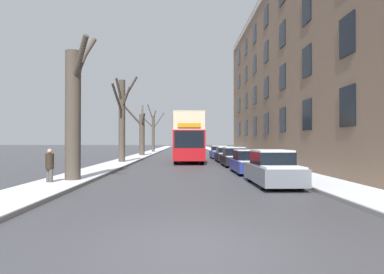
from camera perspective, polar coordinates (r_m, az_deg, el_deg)
The scene contains 15 objects.
ground_plane at distance 6.63m, azimuth 1.50°, elevation -17.56°, with size 320.00×320.00×0.00m, color #424247.
sidewalk_left at distance 59.62m, azimuth -6.54°, elevation -2.45°, with size 2.33×130.00×0.16m.
sidewalk_right at distance 59.68m, azimuth 4.56°, elevation -2.45°, with size 2.33×130.00×0.16m.
terrace_facade_right at distance 30.34m, azimuth 21.89°, elevation 10.67°, with size 9.10×45.16×15.74m.
bare_tree_left_0 at distance 16.73m, azimuth -19.04°, elevation 4.53°, with size 1.45×3.75×7.35m.
bare_tree_left_1 at distance 29.74m, azimuth -11.59°, elevation 3.16°, with size 1.87×2.90×7.37m.
bare_tree_left_2 at distance 43.21m, azimuth -8.42°, elevation 0.82°, with size 2.84×3.94×6.68m.
bare_tree_left_3 at distance 57.30m, azimuth -6.49°, elevation 0.92°, with size 3.98×1.62×7.98m.
double_decker_bus at distance 31.92m, azimuth -0.61°, elevation 0.28°, with size 2.62×10.31×4.35m.
parked_car_0 at distance 15.32m, azimuth 13.27°, elevation -5.23°, with size 1.73×4.48×1.54m.
parked_car_1 at distance 20.69m, azimuth 9.42°, elevation -4.22°, with size 1.78×4.19×1.39m.
parked_car_2 at distance 26.33m, azimuth 7.10°, elevation -3.42°, with size 1.81×4.09×1.45m.
parked_car_3 at distance 31.97m, azimuth 5.61°, elevation -2.96°, with size 1.77×4.23×1.40m.
parked_car_4 at distance 38.08m, azimuth 4.50°, elevation -2.59°, with size 1.86×4.08×1.41m.
pedestrian_left_sidewalk at distance 15.93m, azimuth -22.64°, elevation -4.41°, with size 0.35×0.35×1.59m.
Camera 1 is at (-0.31, -6.34, 1.93)m, focal length 32.00 mm.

